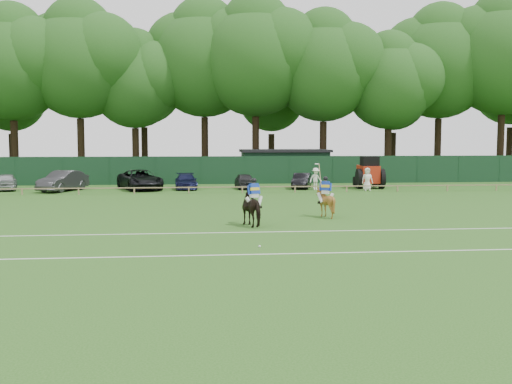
{
  "coord_description": "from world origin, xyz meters",
  "views": [
    {
      "loc": [
        -2.52,
        -26.59,
        4.04
      ],
      "look_at": [
        0.5,
        3.0,
        1.4
      ],
      "focal_mm": 42.0,
      "sensor_mm": 36.0,
      "label": 1
    }
  ],
  "objects": [
    {
      "name": "sedan_navy",
      "position": [
        -3.26,
        22.02,
        0.62
      ],
      "size": [
        1.91,
        4.34,
        1.24
      ],
      "primitive_type": "imported",
      "rotation": [
        0.0,
        0.0,
        0.04
      ],
      "color": "#101333",
      "rests_on": "ground"
    },
    {
      "name": "horse_dark",
      "position": [
        0.2,
        0.99,
        0.84
      ],
      "size": [
        1.55,
        2.17,
        1.67
      ],
      "primitive_type": "imported",
      "rotation": [
        0.0,
        0.0,
        3.51
      ],
      "color": "black",
      "rests_on": "ground"
    },
    {
      "name": "estate_black",
      "position": [
        6.17,
        21.67,
        0.63
      ],
      "size": [
        2.32,
        4.02,
        1.25
      ],
      "primitive_type": "imported",
      "rotation": [
        0.0,
        0.0,
        -0.28
      ],
      "color": "black",
      "rests_on": "ground"
    },
    {
      "name": "horse_chestnut",
      "position": [
        4.18,
        3.67,
        0.77
      ],
      "size": [
        1.7,
        1.77,
        1.53
      ],
      "primitive_type": "imported",
      "rotation": [
        0.0,
        0.0,
        2.73
      ],
      "color": "brown",
      "rests_on": "ground"
    },
    {
      "name": "pitch_rail",
      "position": [
        0.0,
        18.0,
        0.45
      ],
      "size": [
        62.1,
        0.1,
        0.5
      ],
      "color": "#997F5B",
      "rests_on": "ground"
    },
    {
      "name": "rider_dark",
      "position": [
        0.21,
        0.98,
        1.58
      ],
      "size": [
        0.91,
        0.55,
        1.41
      ],
      "rotation": [
        0.0,
        0.0,
        3.51
      ],
      "color": "silver",
      "rests_on": "ground"
    },
    {
      "name": "tractor",
      "position": [
        11.69,
        21.33,
        1.24
      ],
      "size": [
        2.28,
        3.24,
        2.63
      ],
      "rotation": [
        0.0,
        0.0,
        -0.06
      ],
      "color": "#B52510",
      "rests_on": "ground"
    },
    {
      "name": "perimeter_fence",
      "position": [
        0.0,
        27.0,
        1.25
      ],
      "size": [
        92.08,
        0.08,
        2.5
      ],
      "color": "#14351E",
      "rests_on": "ground"
    },
    {
      "name": "spectator_mid",
      "position": [
        11.32,
        20.34,
        0.86
      ],
      "size": [
        1.08,
        0.87,
        1.72
      ],
      "primitive_type": "imported",
      "rotation": [
        0.0,
        0.0,
        0.52
      ],
      "color": "silver",
      "rests_on": "ground"
    },
    {
      "name": "sedan_grey",
      "position": [
        -12.74,
        21.0,
        0.79
      ],
      "size": [
        3.36,
        5.1,
        1.59
      ],
      "primitive_type": "imported",
      "rotation": [
        0.0,
        0.0,
        -0.38
      ],
      "color": "#303033",
      "rests_on": "ground"
    },
    {
      "name": "pitch_lines",
      "position": [
        0.0,
        -3.5,
        0.01
      ],
      "size": [
        60.0,
        5.1,
        0.01
      ],
      "color": "silver",
      "rests_on": "ground"
    },
    {
      "name": "ground",
      "position": [
        0.0,
        0.0,
        0.0
      ],
      "size": [
        160.0,
        160.0,
        0.0
      ],
      "primitive_type": "plane",
      "color": "#1E4C14",
      "rests_on": "ground"
    },
    {
      "name": "suv_black",
      "position": [
        -6.91,
        21.8,
        0.79
      ],
      "size": [
        4.43,
        6.25,
        1.58
      ],
      "primitive_type": "imported",
      "rotation": [
        0.0,
        0.0,
        0.35
      ],
      "color": "black",
      "rests_on": "ground"
    },
    {
      "name": "spectator_right",
      "position": [
        10.93,
        19.12,
        0.89
      ],
      "size": [
        0.88,
        0.58,
        1.79
      ],
      "primitive_type": "imported",
      "rotation": [
        0.0,
        0.0,
        0.01
      ],
      "color": "white",
      "rests_on": "ground"
    },
    {
      "name": "tree_row",
      "position": [
        2.0,
        35.0,
        0.0
      ],
      "size": [
        96.0,
        12.0,
        21.0
      ],
      "primitive_type": null,
      "color": "#26561C",
      "rests_on": "ground"
    },
    {
      "name": "polo_ball",
      "position": [
        -0.15,
        -4.67,
        0.04
      ],
      "size": [
        0.09,
        0.09,
        0.09
      ],
      "primitive_type": "sphere",
      "color": "silver",
      "rests_on": "ground"
    },
    {
      "name": "spectator_left",
      "position": [
        7.06,
        20.32,
        0.87
      ],
      "size": [
        1.28,
        0.99,
        1.74
      ],
      "primitive_type": "imported",
      "rotation": [
        0.0,
        0.0,
        0.34
      ],
      "color": "white",
      "rests_on": "ground"
    },
    {
      "name": "rider_chestnut",
      "position": [
        4.17,
        3.66,
        1.48
      ],
      "size": [
        0.9,
        0.77,
        2.05
      ],
      "rotation": [
        0.0,
        0.0,
        2.73
      ],
      "color": "silver",
      "rests_on": "ground"
    },
    {
      "name": "utility_shed",
      "position": [
        6.0,
        30.0,
        1.54
      ],
      "size": [
        8.4,
        4.4,
        3.04
      ],
      "color": "#14331E",
      "rests_on": "ground"
    },
    {
      "name": "sedan_silver",
      "position": [
        -17.4,
        22.26,
        0.67
      ],
      "size": [
        2.46,
        4.18,
        1.34
      ],
      "primitive_type": "imported",
      "rotation": [
        0.0,
        0.0,
        0.24
      ],
      "color": "#A5A7AA",
      "rests_on": "ground"
    },
    {
      "name": "hatch_grey",
      "position": [
        1.51,
        21.82,
        0.62
      ],
      "size": [
        1.62,
        3.7,
        1.24
      ],
      "primitive_type": "imported",
      "rotation": [
        0.0,
        0.0,
        0.04
      ],
      "color": "#28282B",
      "rests_on": "ground"
    }
  ]
}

